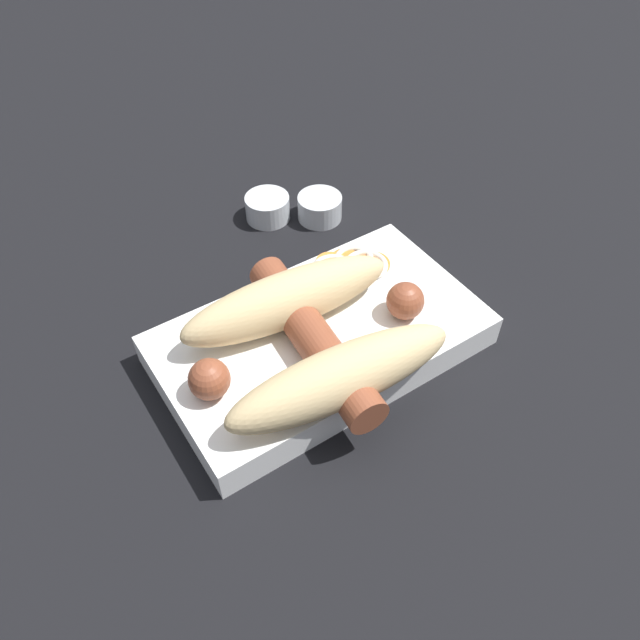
# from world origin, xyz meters

# --- Properties ---
(ground_plane) EXTENTS (3.00, 3.00, 0.00)m
(ground_plane) POSITION_xyz_m (0.00, 0.00, 0.00)
(ground_plane) COLOR black
(food_tray) EXTENTS (0.28, 0.16, 0.03)m
(food_tray) POSITION_xyz_m (0.00, 0.00, 0.02)
(food_tray) COLOR white
(food_tray) RESTS_ON ground_plane
(bread_roll) EXTENTS (0.20, 0.16, 0.05)m
(bread_roll) POSITION_xyz_m (0.02, 0.02, 0.05)
(bread_roll) COLOR #DBBC84
(bread_roll) RESTS_ON food_tray
(sausage) EXTENTS (0.21, 0.18, 0.03)m
(sausage) POSITION_xyz_m (0.02, 0.02, 0.05)
(sausage) COLOR brown
(sausage) RESTS_ON food_tray
(pickled_veggies) EXTENTS (0.08, 0.06, 0.01)m
(pickled_veggies) POSITION_xyz_m (-0.07, -0.05, 0.03)
(pickled_veggies) COLOR orange
(pickled_veggies) RESTS_ON food_tray
(condiment_cup_near) EXTENTS (0.05, 0.05, 0.03)m
(condiment_cup_near) POSITION_xyz_m (-0.11, -0.16, 0.01)
(condiment_cup_near) COLOR silver
(condiment_cup_near) RESTS_ON ground_plane
(condiment_cup_far) EXTENTS (0.05, 0.05, 0.03)m
(condiment_cup_far) POSITION_xyz_m (-0.06, -0.19, 0.01)
(condiment_cup_far) COLOR silver
(condiment_cup_far) RESTS_ON ground_plane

